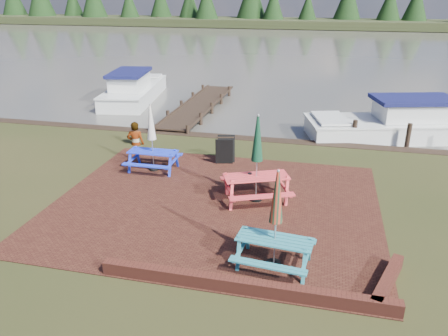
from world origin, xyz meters
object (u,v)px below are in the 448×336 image
picnic_table_red (256,172)px  jetty (198,106)px  picnic_table_blue (153,148)px  boat_jetty (134,91)px  chalkboard (225,150)px  picnic_table_teal (275,234)px  boat_near (395,125)px  person (134,122)px

picnic_table_red → jetty: bearing=92.1°
picnic_table_blue → boat_jetty: bearing=117.0°
picnic_table_red → chalkboard: (-1.50, 2.60, -0.39)m
picnic_table_teal → picnic_table_red: size_ratio=0.90×
picnic_table_red → picnic_table_blue: 3.96m
chalkboard → boat_near: 7.88m
jetty → boat_near: size_ratio=1.24×
boat_jetty → picnic_table_teal: bearing=-64.8°
picnic_table_red → chalkboard: picnic_table_red is taller
picnic_table_teal → jetty: size_ratio=0.25×
picnic_table_blue → jetty: 8.37m
picnic_table_red → boat_near: picnic_table_red is taller
picnic_table_teal → jetty: (-5.47, 12.82, -0.68)m
chalkboard → jetty: bearing=100.0°
picnic_table_red → jetty: (-4.57, 9.75, -0.77)m
picnic_table_blue → chalkboard: 2.48m
boat_jetty → picnic_table_red: bearing=-60.9°
picnic_table_blue → chalkboard: (2.18, 1.15, -0.29)m
picnic_table_blue → boat_jetty: picnic_table_blue is taller
boat_jetty → picnic_table_blue: bearing=-71.4°
picnic_table_red → boat_jetty: size_ratio=0.36×
picnic_table_blue → person: 2.82m
person → picnic_table_blue: bearing=115.5°
picnic_table_red → person: bearing=122.0°
boat_jetty → person: person is taller
picnic_table_red → chalkboard: bearing=96.9°
picnic_table_blue → boat_near: 10.32m
boat_jetty → boat_near: size_ratio=0.94×
picnic_table_teal → boat_near: (3.75, 10.59, -0.42)m
picnic_table_red → person: 6.51m
picnic_table_teal → picnic_table_red: bearing=112.3°
picnic_table_blue → boat_jetty: 10.99m
picnic_table_blue → person: size_ratio=1.23×
picnic_table_red → chalkboard: size_ratio=2.62×
boat_near → picnic_table_teal: bearing=145.3°
chalkboard → person: person is taller
chalkboard → boat_near: bearing=25.4°
chalkboard → picnic_table_red: bearing=-73.3°
boat_jetty → boat_near: (13.38, -3.69, -0.01)m
boat_jetty → boat_near: 13.88m
boat_near → person: bearing=95.6°
picnic_table_teal → boat_near: size_ratio=0.31×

